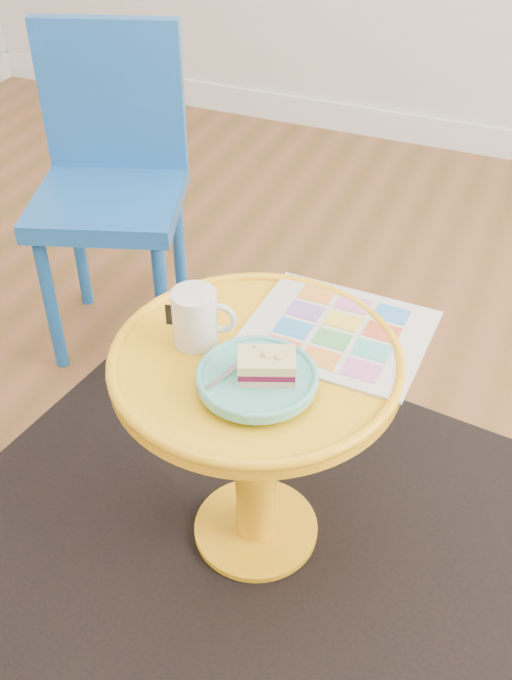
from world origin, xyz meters
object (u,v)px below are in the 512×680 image
at_px(chair, 111,172).
at_px(plate, 257,379).
at_px(newspaper, 337,331).
at_px(mug, 196,316).
at_px(side_table, 256,414).

xyz_separation_m(chair, plate, (0.68, -0.64, 0.04)).
distance_m(newspaper, plate, 0.21).
bearing_deg(mug, chair, 121.29).
xyz_separation_m(newspaper, plate, (-0.08, -0.20, 0.02)).
relative_size(side_table, plate, 2.56).
distance_m(chair, mug, 0.78).
relative_size(side_table, mug, 4.50).
bearing_deg(side_table, plate, -65.56).
bearing_deg(plate, mug, 153.81).
relative_size(side_table, chair, 0.63).
bearing_deg(newspaper, side_table, -129.63).
relative_size(chair, plate, 4.07).
xyz_separation_m(chair, mug, (0.53, -0.56, 0.08)).
xyz_separation_m(side_table, newspaper, (0.11, 0.12, 0.14)).
relative_size(newspaper, plate, 1.59).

